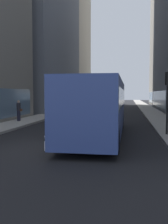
{
  "coord_description": "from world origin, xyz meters",
  "views": [
    {
      "loc": [
        2.81,
        -11.03,
        2.36
      ],
      "look_at": [
        0.48,
        2.74,
        1.4
      ],
      "focal_mm": 42.28,
      "sensor_mm": 36.0,
      "label": 1
    }
  ],
  "objects": [
    {
      "name": "sidewalk_right",
      "position": [
        5.7,
        35.0,
        0.07
      ],
      "size": [
        2.4,
        110.0,
        0.15
      ],
      "primitive_type": "cube",
      "color": "#9E9991",
      "rests_on": "ground"
    },
    {
      "name": "pedestrian_with_handbag",
      "position": [
        -6.05,
        9.3,
        1.01
      ],
      "size": [
        0.45,
        0.34,
        1.69
      ],
      "color": "#1E1E2D",
      "rests_on": "sidewalk_left"
    },
    {
      "name": "car_grey_wagon",
      "position": [
        -2.8,
        22.5,
        0.82
      ],
      "size": [
        1.83,
        4.53,
        1.62
      ],
      "color": "slate",
      "rests_on": "ground"
    },
    {
      "name": "ground_plane",
      "position": [
        0.0,
        35.0,
        0.0
      ],
      "size": [
        120.0,
        120.0,
        0.0
      ],
      "primitive_type": "plane",
      "color": "black"
    },
    {
      "name": "dalmatian_dog",
      "position": [
        -0.52,
        -0.37,
        0.51
      ],
      "size": [
        0.22,
        0.96,
        0.72
      ],
      "color": "white",
      "rests_on": "ground"
    },
    {
      "name": "building_left_far",
      "position": [
        -11.9,
        47.4,
        20.18
      ],
      "size": [
        10.16,
        17.6,
        40.37
      ],
      "color": "#B2A893",
      "rests_on": "ground"
    },
    {
      "name": "traffic_light_near",
      "position": [
        4.9,
        3.97,
        2.44
      ],
      "size": [
        0.24,
        0.4,
        3.4
      ],
      "color": "black",
      "rests_on": "sidewalk_right"
    },
    {
      "name": "car_yellow_taxi",
      "position": [
        -2.8,
        29.22,
        0.82
      ],
      "size": [
        1.85,
        4.68,
        1.62
      ],
      "color": "yellow",
      "rests_on": "ground"
    },
    {
      "name": "transit_bus",
      "position": [
        1.2,
        3.54,
        1.78
      ],
      "size": [
        2.78,
        11.53,
        3.05
      ],
      "color": "#33478C",
      "rests_on": "ground"
    },
    {
      "name": "car_red_coupe",
      "position": [
        -1.2,
        42.82,
        0.82
      ],
      "size": [
        1.76,
        4.11,
        1.62
      ],
      "color": "red",
      "rests_on": "ground"
    },
    {
      "name": "sidewalk_left",
      "position": [
        -5.7,
        35.0,
        0.07
      ],
      "size": [
        2.4,
        110.0,
        0.15
      ],
      "primitive_type": "cube",
      "color": "#9E9991",
      "rests_on": "ground"
    }
  ]
}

